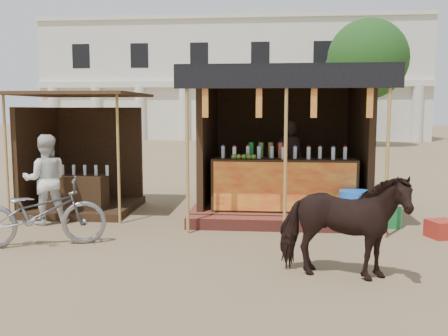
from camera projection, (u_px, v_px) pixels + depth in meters
name	position (u px, v px, depth m)	size (l,w,h in m)	color
ground	(213.00, 263.00, 6.73)	(120.00, 120.00, 0.00)	#846B4C
main_stall	(283.00, 162.00, 9.84)	(3.60, 3.61, 2.78)	brown
secondary_stall	(77.00, 169.00, 10.13)	(2.40, 2.40, 2.38)	#352313
cow	(342.00, 226.00, 6.02)	(0.71, 1.56, 1.32)	black
motorbike	(39.00, 213.00, 7.51)	(0.68, 1.95, 1.03)	gray
bystander	(46.00, 180.00, 8.92)	(0.79, 0.61, 1.62)	silver
blue_barrel	(355.00, 211.00, 8.46)	(0.54, 0.54, 0.69)	blue
red_crate	(442.00, 229.00, 8.03)	(0.41, 0.39, 0.28)	#A2251B
cooler	(381.00, 213.00, 8.81)	(0.65, 0.45, 0.46)	#197233
background_building	(233.00, 83.00, 36.06)	(26.00, 7.45, 8.18)	silver
tree	(364.00, 62.00, 27.54)	(4.50, 4.40, 7.00)	#382314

